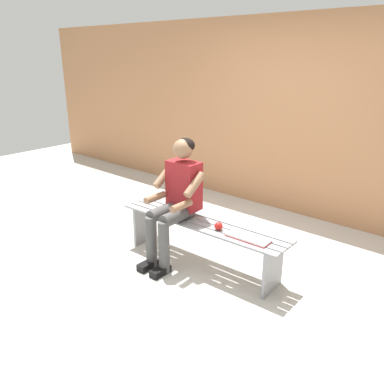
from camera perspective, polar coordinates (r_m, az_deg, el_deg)
ground_plane at (r=4.30m, az=-18.84°, el=-10.43°), size 10.00×7.00×0.04m
brick_wall at (r=5.58m, az=10.73°, el=11.14°), size 9.50×0.24×2.54m
bench_near at (r=3.96m, az=1.42°, el=-5.75°), size 1.87×0.45×0.47m
person_seated at (r=3.91m, az=-2.38°, el=-0.62°), size 0.50×0.69×1.28m
apple at (r=3.71m, az=3.91°, el=-5.01°), size 0.08×0.08×0.08m
book_open at (r=3.58m, az=8.21°, el=-6.68°), size 0.42×0.17×0.02m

